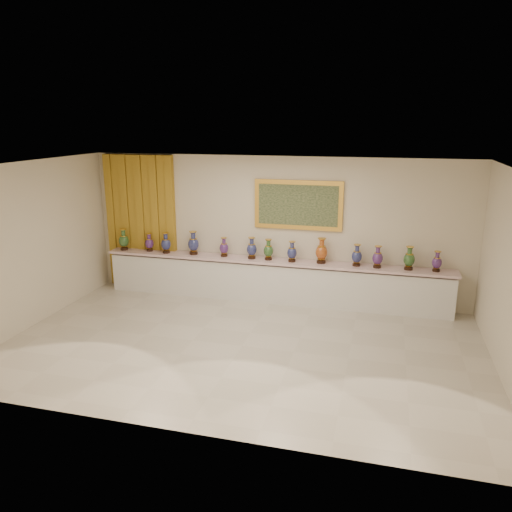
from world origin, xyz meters
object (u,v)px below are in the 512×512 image
at_px(vase_2, 166,244).
at_px(counter, 272,281).
at_px(vase_1, 149,243).
at_px(vase_0, 124,241).

bearing_deg(vase_2, counter, 1.30).
distance_m(vase_1, vase_2, 0.43).
xyz_separation_m(vase_0, vase_2, (1.02, -0.01, -0.01)).
relative_size(counter, vase_1, 18.33).
bearing_deg(counter, vase_2, -178.70).
height_order(counter, vase_1, vase_1).
xyz_separation_m(vase_0, vase_1, (0.59, 0.05, -0.03)).
distance_m(vase_0, vase_2, 1.02).
relative_size(vase_1, vase_2, 0.89).
height_order(vase_1, vase_2, vase_2).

